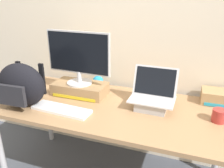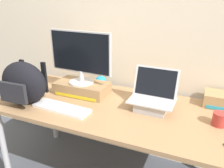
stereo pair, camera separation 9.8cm
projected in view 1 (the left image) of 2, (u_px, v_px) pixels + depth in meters
The scene contains 10 objects.
back_wall at pixel (131, 21), 1.96m from camera, with size 7.00×0.10×2.60m, color beige.
desk at pixel (112, 113), 1.76m from camera, with size 1.80×0.80×0.72m.
toner_box_yellow at pixel (80, 89), 1.92m from camera, with size 0.45×0.24×0.10m.
desktop_monitor at pixel (78, 57), 1.82m from camera, with size 0.56×0.21×0.43m.
open_laptop at pixel (152, 100), 1.68m from camera, with size 0.33×0.24×0.30m.
external_keyboard at pixel (61, 109), 1.66m from camera, with size 0.45×0.17×0.02m.
messenger_backpack at pixel (21, 85), 1.68m from camera, with size 0.38×0.27×0.33m.
coffee_mug at pixel (219, 116), 1.50m from camera, with size 0.13×0.09×0.09m.
plush_toy at pixel (98, 81), 2.08m from camera, with size 0.10×0.10×0.10m.
toner_box_cyan at pixel (223, 98), 1.75m from camera, with size 0.32×0.18×0.10m.
Camera 1 is at (0.52, -1.46, 1.52)m, focal length 36.37 mm.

